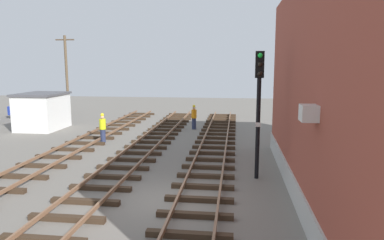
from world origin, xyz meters
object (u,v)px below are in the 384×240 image
signal_mast (259,100)px  parked_car_blue (35,108)px  control_hut (42,111)px  track_worker_foreground (103,128)px  track_worker_distant (194,117)px  utility_pole_far (67,74)px

signal_mast → parked_car_blue: (-19.40, 15.34, -2.50)m
signal_mast → control_hut: size_ratio=1.43×
track_worker_foreground → track_worker_distant: (5.14, 5.35, 0.00)m
control_hut → track_worker_foreground: bearing=-32.1°
utility_pole_far → track_worker_distant: utility_pole_far is taller
control_hut → track_worker_distant: 11.52m
signal_mast → utility_pole_far: size_ratio=0.72×
track_worker_foreground → track_worker_distant: same height
track_worker_foreground → utility_pole_far: bearing=125.1°
control_hut → track_worker_foreground: size_ratio=2.03×
parked_car_blue → track_worker_foreground: size_ratio=2.25×
parked_car_blue → signal_mast: bearing=-38.3°
control_hut → parked_car_blue: size_ratio=0.90×
signal_mast → control_hut: bearing=147.3°
control_hut → parked_car_blue: bearing=125.9°
track_worker_foreground → track_worker_distant: 7.42m
signal_mast → parked_car_blue: size_ratio=1.29×
track_worker_foreground → signal_mast: bearing=-33.1°
utility_pole_far → track_worker_foreground: (7.63, -10.88, -3.04)m
track_worker_foreground → track_worker_distant: bearing=46.1°
control_hut → parked_car_blue: (-3.88, 5.37, -0.49)m
signal_mast → track_worker_distant: 12.33m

